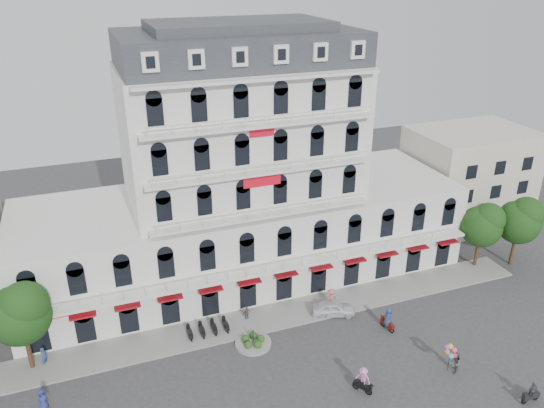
% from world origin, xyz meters
% --- Properties ---
extents(ground, '(120.00, 120.00, 0.00)m').
position_xyz_m(ground, '(0.00, 0.00, 0.00)').
color(ground, '#38383A').
rests_on(ground, ground).
extents(sidewalk, '(53.00, 4.00, 0.16)m').
position_xyz_m(sidewalk, '(0.00, 9.00, 0.08)').
color(sidewalk, gray).
rests_on(sidewalk, ground).
extents(main_building, '(45.00, 15.00, 25.80)m').
position_xyz_m(main_building, '(0.00, 18.00, 9.96)').
color(main_building, silver).
rests_on(main_building, ground).
extents(flank_building_east, '(14.00, 10.00, 12.00)m').
position_xyz_m(flank_building_east, '(30.00, 20.00, 6.00)').
color(flank_building_east, beige).
rests_on(flank_building_east, ground).
extents(traffic_island, '(3.20, 3.20, 1.60)m').
position_xyz_m(traffic_island, '(-3.00, 6.00, 0.26)').
color(traffic_island, gray).
rests_on(traffic_island, ground).
extents(parked_scooter_row, '(4.40, 1.80, 1.10)m').
position_xyz_m(parked_scooter_row, '(-6.35, 8.80, 0.00)').
color(parked_scooter_row, black).
rests_on(parked_scooter_row, ground).
extents(tree_west_inner, '(4.76, 4.76, 8.25)m').
position_xyz_m(tree_west_inner, '(-20.95, 9.48, 5.68)').
color(tree_west_inner, '#382314').
rests_on(tree_west_inner, ground).
extents(tree_east_inner, '(4.40, 4.37, 7.57)m').
position_xyz_m(tree_east_inner, '(24.05, 9.98, 5.21)').
color(tree_east_inner, '#382314').
rests_on(tree_east_inner, ground).
extents(tree_east_outer, '(4.65, 4.65, 8.05)m').
position_xyz_m(tree_east_outer, '(28.05, 8.98, 5.55)').
color(tree_east_outer, '#382314').
rests_on(tree_east_outer, ground).
extents(parked_car, '(4.43, 2.89, 1.40)m').
position_xyz_m(parked_car, '(5.49, 7.50, 0.70)').
color(parked_car, silver).
rests_on(parked_car, ground).
extents(rider_east, '(0.76, 1.68, 2.29)m').
position_xyz_m(rider_east, '(9.11, 3.76, 1.16)').
color(rider_east, maroon).
rests_on(rider_east, ground).
extents(rider_northeast, '(1.70, 0.36, 1.94)m').
position_xyz_m(rider_northeast, '(14.66, -7.61, 0.92)').
color(rider_northeast, black).
rests_on(rider_northeast, ground).
extents(rider_center, '(1.26, 1.46, 2.33)m').
position_xyz_m(rider_center, '(3.19, -2.24, 1.24)').
color(rider_center, black).
rests_on(rider_center, ground).
extents(pedestrian_left, '(1.01, 0.84, 1.78)m').
position_xyz_m(pedestrian_left, '(-20.00, 4.51, 0.89)').
color(pedestrian_left, navy).
rests_on(pedestrian_left, ground).
extents(pedestrian_mid, '(0.96, 0.55, 1.54)m').
position_xyz_m(pedestrian_mid, '(-2.45, 9.50, 0.77)').
color(pedestrian_mid, '#53545A').
rests_on(pedestrian_mid, ground).
extents(pedestrian_right, '(1.40, 1.03, 1.94)m').
position_xyz_m(pedestrian_right, '(5.87, 8.75, 0.97)').
color(pedestrian_right, '#BB6370').
rests_on(pedestrian_right, ground).
extents(pedestrian_far, '(0.72, 0.78, 1.80)m').
position_xyz_m(pedestrian_far, '(-20.00, 9.50, 0.90)').
color(pedestrian_far, navy).
rests_on(pedestrian_far, ground).
extents(balloon_vendor, '(1.54, 1.41, 2.45)m').
position_xyz_m(balloon_vendor, '(11.19, -2.83, 1.25)').
color(balloon_vendor, '#4C4E53').
rests_on(balloon_vendor, ground).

